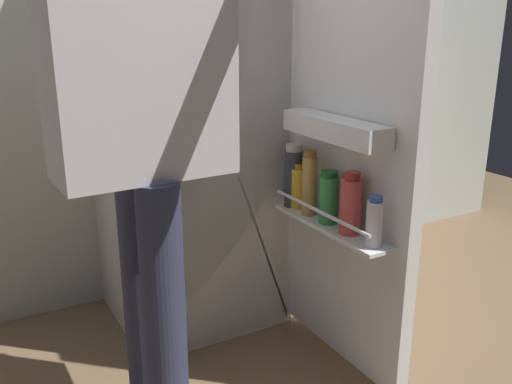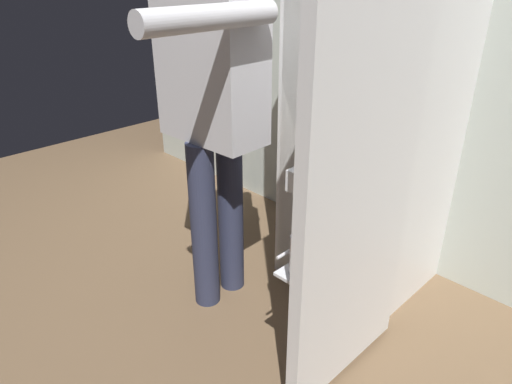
{
  "view_description": "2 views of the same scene",
  "coord_description": "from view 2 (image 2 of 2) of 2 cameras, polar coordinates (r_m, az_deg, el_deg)",
  "views": [
    {
      "loc": [
        -0.82,
        -1.47,
        1.21
      ],
      "look_at": [
        -0.02,
        -0.05,
        0.7
      ],
      "focal_mm": 38.76,
      "sensor_mm": 36.0,
      "label": 1
    },
    {
      "loc": [
        1.08,
        -1.27,
        1.47
      ],
      "look_at": [
        -0.1,
        -0.11,
        0.66
      ],
      "focal_mm": 32.43,
      "sensor_mm": 36.0,
      "label": 2
    }
  ],
  "objects": [
    {
      "name": "ground_plane",
      "position": [
        2.23,
        3.94,
        -15.45
      ],
      "size": [
        6.13,
        6.13,
        0.0
      ],
      "primitive_type": "plane",
      "color": "brown"
    },
    {
      "name": "kitchen_wall",
      "position": [
        2.42,
        19.79,
        19.32
      ],
      "size": [
        4.4,
        0.1,
        2.5
      ],
      "primitive_type": "cube",
      "color": "beige",
      "rests_on": "ground_plane"
    },
    {
      "name": "refrigerator",
      "position": [
        2.13,
        14.11,
        9.29
      ],
      "size": [
        0.69,
        1.2,
        1.78
      ],
      "color": "white",
      "rests_on": "ground_plane"
    },
    {
      "name": "person",
      "position": [
        1.93,
        -5.24,
        11.32
      ],
      "size": [
        0.56,
        0.76,
        1.63
      ],
      "color": "#2D334C",
      "rests_on": "ground_plane"
    }
  ]
}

